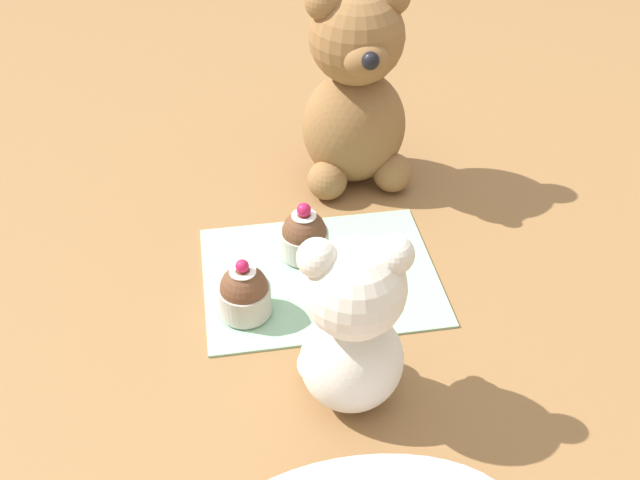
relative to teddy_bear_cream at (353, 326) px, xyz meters
name	(u,v)px	position (x,y,z in m)	size (l,w,h in m)	color
ground_plane	(320,276)	(0.00, -0.18, -0.10)	(4.00, 4.00, 0.00)	olive
knitted_placemat	(320,274)	(0.00, -0.18, -0.10)	(0.28, 0.22, 0.01)	#8EBC99
teddy_bear_cream	(353,326)	(0.00, 0.00, 0.00)	(0.11, 0.11, 0.21)	silver
teddy_bear_tan	(356,94)	(-0.08, -0.39, 0.03)	(0.15, 0.14, 0.28)	olive
cupcake_near_cream_bear	(244,293)	(0.09, -0.13, -0.07)	(0.06, 0.06, 0.07)	#B2ADA3
cupcake_near_tan_bear	(304,236)	(0.01, -0.22, -0.07)	(0.06, 0.06, 0.07)	#B2ADA3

